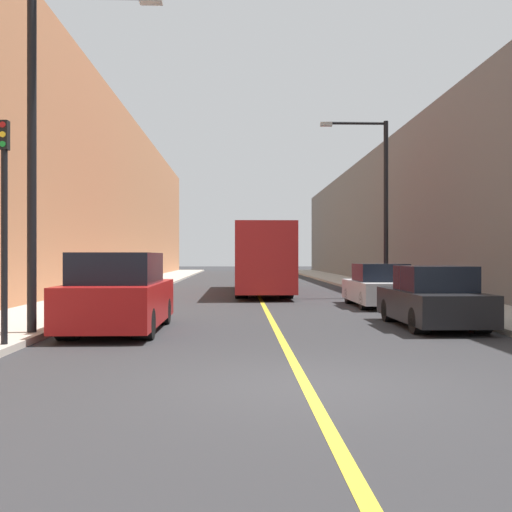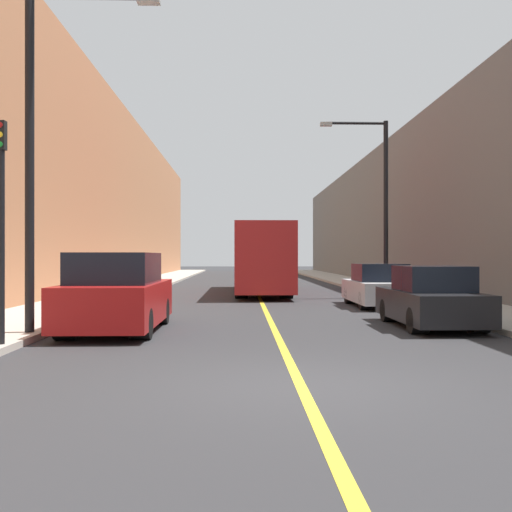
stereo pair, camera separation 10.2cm
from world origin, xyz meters
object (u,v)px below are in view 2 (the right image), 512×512
at_px(car_right_near, 431,300).
at_px(car_right_mid, 378,287).
at_px(parked_suv_left, 117,295).
at_px(bus, 261,258).
at_px(traffic_light, 1,223).
at_px(street_lamp_left, 42,136).
at_px(street_lamp_right, 379,195).

height_order(car_right_near, car_right_mid, car_right_near).
height_order(parked_suv_left, car_right_mid, parked_suv_left).
height_order(bus, traffic_light, traffic_light).
xyz_separation_m(bus, car_right_mid, (3.92, -8.10, -1.03)).
relative_size(street_lamp_left, traffic_light, 1.77).
bearing_deg(bus, car_right_mid, -64.17).
relative_size(bus, parked_suv_left, 2.52).
distance_m(parked_suv_left, street_lamp_left, 4.00).
bearing_deg(bus, street_lamp_left, -108.28).
height_order(bus, car_right_mid, bus).
bearing_deg(street_lamp_left, traffic_light, -95.63).
distance_m(bus, car_right_mid, 9.06).
bearing_deg(parked_suv_left, bus, 75.20).
xyz_separation_m(parked_suv_left, street_lamp_left, (-1.38, -1.18, 3.56)).
height_order(parked_suv_left, street_lamp_right, street_lamp_right).
bearing_deg(traffic_light, parked_suv_left, 62.37).
distance_m(street_lamp_left, street_lamp_right, 16.14).
xyz_separation_m(bus, car_right_near, (3.80, -14.34, -1.02)).
bearing_deg(street_lamp_left, car_right_near, 11.19).
relative_size(parked_suv_left, street_lamp_right, 0.64).
distance_m(street_lamp_right, traffic_light, 17.77).
bearing_deg(street_lamp_right, parked_suv_left, -128.52).
distance_m(car_right_near, street_lamp_right, 11.31).
distance_m(parked_suv_left, traffic_light, 3.70).
bearing_deg(street_lamp_left, street_lamp_right, 50.26).
xyz_separation_m(car_right_near, car_right_mid, (0.12, 6.24, -0.01)).
relative_size(parked_suv_left, traffic_light, 1.14).
bearing_deg(bus, car_right_near, -75.17).
height_order(car_right_near, traffic_light, traffic_light).
height_order(car_right_mid, street_lamp_right, street_lamp_right).
height_order(bus, street_lamp_right, street_lamp_right).
distance_m(car_right_near, traffic_light, 10.13).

